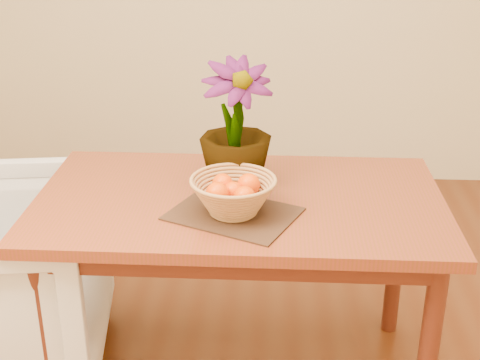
{
  "coord_description": "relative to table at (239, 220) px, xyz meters",
  "views": [
    {
      "loc": [
        0.12,
        -1.77,
        1.72
      ],
      "look_at": [
        0.01,
        0.2,
        0.86
      ],
      "focal_mm": 50.0,
      "sensor_mm": 36.0,
      "label": 1
    }
  ],
  "objects": [
    {
      "name": "wicker_basket",
      "position": [
        -0.01,
        -0.14,
        0.15
      ],
      "size": [
        0.28,
        0.28,
        0.11
      ],
      "color": "#B4784B",
      "rests_on": "placemat"
    },
    {
      "name": "orange_pile",
      "position": [
        -0.01,
        -0.14,
        0.18
      ],
      "size": [
        0.17,
        0.16,
        0.07
      ],
      "rotation": [
        0.0,
        0.0,
        0.07
      ],
      "color": "#FD4F04",
      "rests_on": "wicker_basket"
    },
    {
      "name": "potted_plant",
      "position": [
        -0.02,
        0.1,
        0.31
      ],
      "size": [
        0.32,
        0.32,
        0.45
      ],
      "primitive_type": "imported",
      "rotation": [
        0.0,
        0.0,
        0.3
      ],
      "color": "#184213",
      "rests_on": "table"
    },
    {
      "name": "placemat",
      "position": [
        -0.01,
        -0.14,
        0.09
      ],
      "size": [
        0.47,
        0.43,
        0.01
      ],
      "primitive_type": "cube",
      "rotation": [
        0.0,
        0.0,
        -0.43
      ],
      "color": "#3E2516",
      "rests_on": "table"
    },
    {
      "name": "table",
      "position": [
        0.0,
        0.0,
        0.0
      ],
      "size": [
        1.4,
        0.8,
        0.75
      ],
      "color": "maroon",
      "rests_on": "floor"
    }
  ]
}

